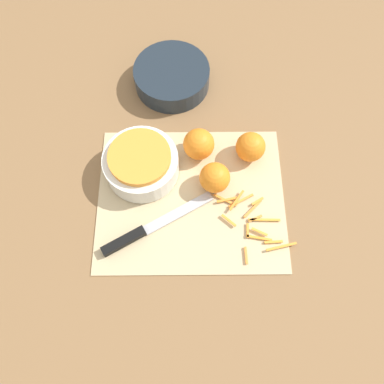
% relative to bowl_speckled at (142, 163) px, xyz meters
% --- Properties ---
extents(ground_plane, '(4.00, 4.00, 0.00)m').
position_rel_bowl_speckled_xyz_m(ground_plane, '(0.11, -0.07, -0.04)').
color(ground_plane, olive).
extents(cutting_board, '(0.41, 0.34, 0.01)m').
position_rel_bowl_speckled_xyz_m(cutting_board, '(0.11, -0.07, -0.04)').
color(cutting_board, '#CCB284').
rests_on(cutting_board, ground_plane).
extents(bowl_speckled, '(0.17, 0.17, 0.07)m').
position_rel_bowl_speckled_xyz_m(bowl_speckled, '(0.00, 0.00, 0.00)').
color(bowl_speckled, silver).
rests_on(bowl_speckled, cutting_board).
extents(bowl_dark, '(0.19, 0.19, 0.05)m').
position_rel_bowl_speckled_xyz_m(bowl_dark, '(0.06, 0.25, -0.01)').
color(bowl_dark, '#1E2833').
rests_on(bowl_dark, ground_plane).
extents(knife, '(0.24, 0.15, 0.02)m').
position_rel_bowl_speckled_xyz_m(knife, '(-0.00, -0.15, -0.03)').
color(knife, black).
rests_on(knife, cutting_board).
extents(orange_left, '(0.07, 0.07, 0.07)m').
position_rel_bowl_speckled_xyz_m(orange_left, '(0.16, -0.04, -0.00)').
color(orange_left, orange).
rests_on(orange_left, cutting_board).
extents(orange_right, '(0.07, 0.07, 0.07)m').
position_rel_bowl_speckled_xyz_m(orange_right, '(0.25, 0.04, -0.00)').
color(orange_right, orange).
rests_on(orange_right, cutting_board).
extents(orange_back, '(0.07, 0.07, 0.07)m').
position_rel_bowl_speckled_xyz_m(orange_back, '(0.13, 0.05, 0.00)').
color(orange_back, orange).
rests_on(orange_back, cutting_board).
extents(peel_pile, '(0.17, 0.16, 0.01)m').
position_rel_bowl_speckled_xyz_m(peel_pile, '(0.24, -0.12, -0.03)').
color(peel_pile, gold).
rests_on(peel_pile, cutting_board).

